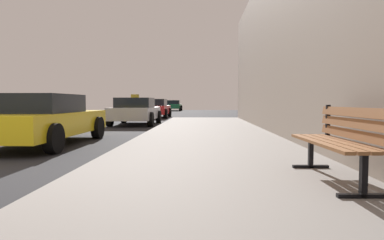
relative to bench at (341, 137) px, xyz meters
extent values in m
cube|color=gray|center=(-1.39, -0.35, -0.59)|extent=(4.00, 32.00, 0.15)
cube|color=brown|center=(-0.28, -0.01, -0.06)|extent=(0.15, 1.69, 0.04)
cube|color=brown|center=(-0.15, 0.00, -0.06)|extent=(0.15, 1.69, 0.04)
cube|color=brown|center=(-0.03, 0.00, -0.06)|extent=(0.15, 1.69, 0.04)
cube|color=brown|center=(0.10, 0.00, -0.06)|extent=(0.15, 1.69, 0.04)
cube|color=brown|center=(0.13, 0.00, 0.04)|extent=(0.10, 1.69, 0.11)
cube|color=brown|center=(0.13, 0.00, 0.17)|extent=(0.10, 1.69, 0.11)
cube|color=brown|center=(0.13, 0.00, 0.30)|extent=(0.10, 1.69, 0.11)
cube|color=black|center=(-0.07, -0.72, -0.29)|extent=(0.06, 0.06, 0.45)
cube|color=black|center=(-0.07, -0.72, -0.49)|extent=(0.50, 0.07, 0.04)
cube|color=black|center=(-0.11, 0.72, -0.29)|extent=(0.06, 0.06, 0.45)
cube|color=black|center=(-0.11, 0.72, -0.49)|extent=(0.50, 0.07, 0.04)
cube|color=black|center=(0.12, 0.73, 0.16)|extent=(0.05, 0.05, 0.44)
cube|color=yellow|center=(-5.63, 4.19, -0.12)|extent=(1.81, 4.48, 0.55)
cube|color=black|center=(-5.63, 3.97, 0.38)|extent=(1.59, 2.02, 0.45)
cylinder|color=black|center=(-6.53, 5.63, -0.34)|extent=(0.22, 0.64, 0.64)
cylinder|color=black|center=(-4.72, 5.63, -0.34)|extent=(0.22, 0.64, 0.64)
cylinder|color=black|center=(-4.72, 2.76, -0.34)|extent=(0.22, 0.64, 0.64)
cube|color=#B7B7BF|center=(-4.80, 11.59, -0.12)|extent=(1.80, 4.02, 0.55)
cube|color=black|center=(-4.80, 11.39, 0.38)|extent=(1.58, 1.81, 0.45)
cube|color=yellow|center=(-4.80, 11.39, 0.69)|extent=(0.36, 0.14, 0.16)
cylinder|color=black|center=(-5.70, 12.87, -0.34)|extent=(0.22, 0.64, 0.64)
cylinder|color=black|center=(-3.90, 12.87, -0.34)|extent=(0.22, 0.64, 0.64)
cylinder|color=black|center=(-5.70, 10.30, -0.34)|extent=(0.22, 0.64, 0.64)
cylinder|color=black|center=(-3.90, 10.30, -0.34)|extent=(0.22, 0.64, 0.64)
cube|color=red|center=(-4.95, 18.48, -0.12)|extent=(1.84, 4.21, 0.55)
cube|color=black|center=(-4.95, 18.27, 0.38)|extent=(1.62, 1.89, 0.45)
cylinder|color=black|center=(-5.87, 19.83, -0.34)|extent=(0.22, 0.64, 0.64)
cylinder|color=black|center=(-4.03, 19.83, -0.34)|extent=(0.22, 0.64, 0.64)
cylinder|color=black|center=(-5.87, 17.14, -0.34)|extent=(0.22, 0.64, 0.64)
cylinder|color=black|center=(-4.03, 17.14, -0.34)|extent=(0.22, 0.64, 0.64)
cube|color=#233899|center=(-5.98, 27.03, -0.12)|extent=(1.73, 4.05, 0.55)
cube|color=black|center=(-5.98, 26.83, 0.38)|extent=(1.52, 1.82, 0.45)
cylinder|color=black|center=(-6.84, 28.33, -0.34)|extent=(0.22, 0.64, 0.64)
cylinder|color=black|center=(-5.11, 28.33, -0.34)|extent=(0.22, 0.64, 0.64)
cylinder|color=black|center=(-6.84, 25.73, -0.34)|extent=(0.22, 0.64, 0.64)
cylinder|color=black|center=(-5.11, 25.73, -0.34)|extent=(0.22, 0.64, 0.64)
cube|color=#196638|center=(-5.25, 36.38, -0.12)|extent=(1.83, 4.09, 0.55)
cube|color=black|center=(-5.25, 36.17, 0.38)|extent=(1.61, 1.84, 0.45)
cylinder|color=black|center=(-6.16, 37.68, -0.34)|extent=(0.22, 0.64, 0.64)
cylinder|color=black|center=(-4.33, 37.68, -0.34)|extent=(0.22, 0.64, 0.64)
cylinder|color=black|center=(-6.16, 35.07, -0.34)|extent=(0.22, 0.64, 0.64)
cylinder|color=black|center=(-4.33, 35.07, -0.34)|extent=(0.22, 0.64, 0.64)
camera|label=1|loc=(-1.63, -3.92, 0.42)|focal=30.74mm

